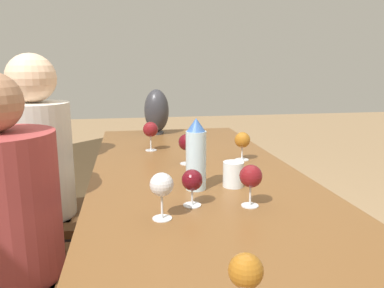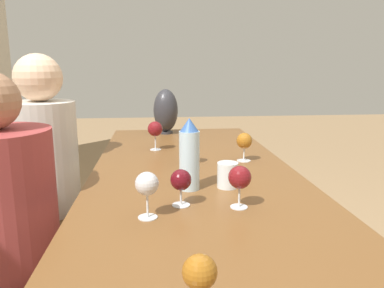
# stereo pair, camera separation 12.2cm
# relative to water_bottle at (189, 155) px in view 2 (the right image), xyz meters

# --- Properties ---
(dining_table) EXTENTS (2.34, 0.88, 0.73)m
(dining_table) POSITION_rel_water_bottle_xyz_m (0.12, -0.04, -0.20)
(dining_table) COLOR brown
(dining_table) RESTS_ON ground_plane
(water_bottle) EXTENTS (0.07, 0.07, 0.27)m
(water_bottle) POSITION_rel_water_bottle_xyz_m (0.00, 0.00, 0.00)
(water_bottle) COLOR silver
(water_bottle) RESTS_ON dining_table
(water_tumbler) EXTENTS (0.08, 0.08, 0.10)m
(water_tumbler) POSITION_rel_water_bottle_xyz_m (0.01, -0.14, -0.08)
(water_tumbler) COLOR silver
(water_tumbler) RESTS_ON dining_table
(vase) EXTENTS (0.16, 0.16, 0.29)m
(vase) POSITION_rel_water_bottle_xyz_m (1.14, 0.05, 0.02)
(vase) COLOR #2D2D33
(vase) RESTS_ON dining_table
(wine_glass_0) EXTENTS (0.07, 0.07, 0.12)m
(wine_glass_0) POSITION_rel_water_bottle_xyz_m (-0.16, 0.04, -0.04)
(wine_glass_0) COLOR silver
(wine_glass_0) RESTS_ON dining_table
(wine_glass_1) EXTENTS (0.08, 0.08, 0.14)m
(wine_glass_1) POSITION_rel_water_bottle_xyz_m (0.36, -0.02, -0.03)
(wine_glass_1) COLOR silver
(wine_glass_1) RESTS_ON dining_table
(wine_glass_2) EXTENTS (0.08, 0.08, 0.15)m
(wine_glass_2) POSITION_rel_water_bottle_xyz_m (0.66, 0.12, -0.02)
(wine_glass_2) COLOR silver
(wine_glass_2) RESTS_ON dining_table
(wine_glass_3) EXTENTS (0.06, 0.06, 0.14)m
(wine_glass_3) POSITION_rel_water_bottle_xyz_m (-0.74, 0.05, -0.03)
(wine_glass_3) COLOR silver
(wine_glass_3) RESTS_ON dining_table
(wine_glass_4) EXTENTS (0.07, 0.07, 0.14)m
(wine_glass_4) POSITION_rel_water_bottle_xyz_m (-0.20, -0.14, -0.03)
(wine_glass_4) COLOR silver
(wine_glass_4) RESTS_ON dining_table
(wine_glass_5) EXTENTS (0.08, 0.08, 0.14)m
(wine_glass_5) POSITION_rel_water_bottle_xyz_m (0.38, -0.30, -0.03)
(wine_glass_5) COLOR silver
(wine_glass_5) RESTS_ON dining_table
(wine_glass_6) EXTENTS (0.07, 0.07, 0.14)m
(wine_glass_6) POSITION_rel_water_bottle_xyz_m (-0.25, 0.15, -0.02)
(wine_glass_6) COLOR silver
(wine_glass_6) RESTS_ON dining_table
(chair_far) EXTENTS (0.44, 0.44, 0.97)m
(chair_far) POSITION_rel_water_bottle_xyz_m (0.56, 0.75, -0.35)
(chair_far) COLOR brown
(chair_far) RESTS_ON ground_plane
(person_near) EXTENTS (0.38, 0.38, 1.16)m
(person_near) POSITION_rel_water_bottle_xyz_m (0.01, 0.66, -0.25)
(person_near) COLOR #2D2D38
(person_near) RESTS_ON ground_plane
(person_far) EXTENTS (0.33, 0.33, 1.24)m
(person_far) POSITION_rel_water_bottle_xyz_m (0.56, 0.66, -0.19)
(person_far) COLOR #2D2D38
(person_far) RESTS_ON ground_plane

